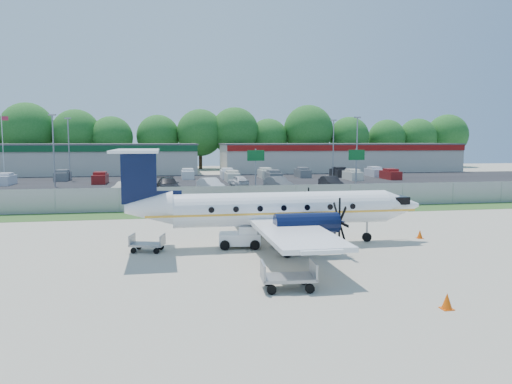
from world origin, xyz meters
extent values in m
plane|color=#B2AB97|center=(0.00, 0.00, 0.00)|extent=(170.00, 170.00, 0.00)
cube|color=#2D561E|center=(0.00, 12.00, 0.01)|extent=(170.00, 4.00, 0.02)
cube|color=black|center=(0.00, 19.00, 0.01)|extent=(170.00, 8.00, 0.02)
cube|color=black|center=(0.00, 40.00, 0.01)|extent=(170.00, 32.00, 0.02)
cube|color=gray|center=(0.00, 14.00, 1.00)|extent=(120.00, 0.02, 1.90)
cube|color=gray|center=(0.00, 14.00, 1.98)|extent=(120.00, 0.06, 0.06)
cube|color=gray|center=(0.00, 14.00, 0.05)|extent=(120.00, 0.06, 0.06)
cube|color=beige|center=(-24.00, 62.00, 2.50)|extent=(46.00, 12.00, 5.00)
cube|color=#474749|center=(-24.00, 62.00, 5.12)|extent=(46.40, 12.40, 0.24)
cube|color=#0F4723|center=(-24.00, 55.90, 4.50)|extent=(46.00, 0.20, 1.00)
cube|color=beige|center=(26.00, 62.00, 2.50)|extent=(44.00, 12.00, 5.00)
cube|color=#474749|center=(26.00, 62.00, 5.12)|extent=(44.40, 12.40, 0.24)
cube|color=maroon|center=(26.00, 55.90, 4.50)|extent=(44.00, 0.20, 1.00)
cylinder|color=gray|center=(-8.00, 23.00, 2.50)|extent=(0.14, 0.14, 5.00)
cube|color=#0C5923|center=(-8.00, 22.85, 4.30)|extent=(1.80, 0.08, 1.10)
cylinder|color=gray|center=(3.00, 23.00, 2.50)|extent=(0.14, 0.14, 5.00)
cube|color=#0C5923|center=(3.00, 22.85, 4.30)|extent=(1.80, 0.08, 1.10)
cylinder|color=gray|center=(14.00, 23.00, 2.50)|extent=(0.14, 0.14, 5.00)
cube|color=#0C5923|center=(14.00, 22.85, 4.30)|extent=(1.80, 0.08, 1.10)
cylinder|color=white|center=(-31.00, 55.00, 5.00)|extent=(0.12, 0.12, 10.00)
cube|color=#D4324D|center=(-30.50, 55.00, 9.20)|extent=(1.00, 0.04, 0.65)
cylinder|color=gray|center=(-20.00, 38.00, 4.50)|extent=(0.18, 0.18, 9.00)
cube|color=gray|center=(-20.00, 38.00, 9.00)|extent=(0.90, 0.35, 0.18)
cylinder|color=gray|center=(20.00, 38.00, 4.50)|extent=(0.18, 0.18, 9.00)
cube|color=gray|center=(20.00, 38.00, 9.00)|extent=(0.90, 0.35, 0.18)
cylinder|color=gray|center=(-20.00, 48.00, 4.50)|extent=(0.18, 0.18, 9.00)
cube|color=gray|center=(-20.00, 48.00, 9.00)|extent=(0.90, 0.35, 0.18)
cylinder|color=gray|center=(20.00, 48.00, 4.50)|extent=(0.18, 0.18, 9.00)
cube|color=gray|center=(20.00, 48.00, 9.00)|extent=(0.90, 0.35, 0.18)
cylinder|color=white|center=(0.27, -0.98, 2.09)|extent=(12.16, 1.90, 1.85)
cone|color=white|center=(7.41, -0.95, 2.09)|extent=(2.15, 1.86, 1.85)
cone|color=white|center=(-7.07, -1.02, 2.29)|extent=(2.54, 1.86, 1.85)
cube|color=black|center=(7.22, -0.95, 2.43)|extent=(0.88, 1.27, 0.44)
cube|color=white|center=(-0.22, -0.99, 1.56)|extent=(3.19, 17.13, 0.21)
cylinder|color=black|center=(0.86, -3.80, 1.70)|extent=(3.31, 1.08, 1.07)
cylinder|color=black|center=(0.84, 1.84, 1.70)|extent=(3.31, 1.08, 1.07)
cube|color=black|center=(-7.56, -1.02, 3.94)|extent=(1.85, 0.18, 2.82)
cube|color=white|center=(-7.66, -1.02, 5.35)|extent=(2.36, 6.04, 0.14)
cylinder|color=gray|center=(5.32, -0.96, 0.63)|extent=(0.12, 0.12, 1.26)
cylinder|color=black|center=(5.32, -0.96, 0.27)|extent=(0.55, 0.18, 0.54)
cylinder|color=black|center=(-0.21, -3.81, 0.31)|extent=(0.62, 0.39, 0.62)
cylinder|color=black|center=(-0.23, 1.83, 0.31)|extent=(0.62, 0.39, 0.62)
cube|color=white|center=(-2.19, -1.15, 0.50)|extent=(2.43, 1.66, 0.63)
cube|color=white|center=(-1.74, -1.21, 0.99)|extent=(1.15, 1.30, 0.45)
cube|color=black|center=(-1.34, -1.27, 1.01)|extent=(0.30, 1.01, 0.36)
cylinder|color=black|center=(-3.09, -1.72, 0.27)|extent=(0.56, 0.27, 0.54)
cylinder|color=black|center=(-2.89, -0.33, 0.27)|extent=(0.56, 0.27, 0.54)
cylinder|color=black|center=(-1.48, -1.96, 0.27)|extent=(0.56, 0.27, 0.54)
cylinder|color=black|center=(-1.28, -0.57, 0.27)|extent=(0.56, 0.27, 0.54)
cube|color=gray|center=(-7.19, -1.36, 0.39)|extent=(1.94, 1.44, 0.10)
cube|color=gray|center=(-7.99, -1.15, 0.65)|extent=(0.32, 1.03, 0.52)
cube|color=gray|center=(-6.38, -1.56, 0.65)|extent=(0.32, 1.03, 0.52)
cylinder|color=black|center=(-7.89, -1.67, 0.16)|extent=(0.33, 0.18, 0.31)
cylinder|color=black|center=(-7.66, -0.74, 0.16)|extent=(0.33, 0.18, 0.31)
cylinder|color=black|center=(-6.71, -1.97, 0.16)|extent=(0.33, 0.18, 0.31)
cylinder|color=black|center=(-6.48, -1.04, 0.16)|extent=(0.33, 0.18, 0.31)
cube|color=gray|center=(-1.43, -9.23, 0.48)|extent=(2.22, 1.43, 0.13)
cube|color=gray|center=(-2.44, -9.15, 0.80)|extent=(0.18, 1.28, 0.64)
cube|color=gray|center=(-0.42, -9.30, 0.80)|extent=(0.18, 1.28, 0.64)
cylinder|color=black|center=(-2.21, -9.76, 0.19)|extent=(0.39, 0.16, 0.38)
cylinder|color=black|center=(-2.13, -8.59, 0.19)|extent=(0.39, 0.16, 0.38)
cylinder|color=black|center=(-0.72, -9.86, 0.19)|extent=(0.39, 0.16, 0.38)
cylinder|color=black|center=(-0.64, -8.70, 0.19)|extent=(0.39, 0.16, 0.38)
cone|color=#EA5207|center=(8.88, -0.57, 0.26)|extent=(0.35, 0.35, 0.52)
cube|color=#EA5207|center=(8.88, -0.57, 0.01)|extent=(0.37, 0.37, 0.03)
cone|color=#EA5207|center=(3.51, -12.45, 0.29)|extent=(0.39, 0.39, 0.58)
cube|color=#EA5207|center=(3.51, -12.45, 0.02)|extent=(0.41, 0.41, 0.03)
cone|color=#EA5207|center=(-2.14, 14.39, 0.30)|extent=(0.39, 0.39, 0.59)
cube|color=#EA5207|center=(-2.14, 14.39, 0.02)|extent=(0.42, 0.42, 0.03)
imported|color=#595B5E|center=(-17.80, 18.16, 0.00)|extent=(6.42, 4.58, 1.62)
imported|color=navy|center=(1.73, 20.39, 0.00)|extent=(5.37, 3.86, 1.36)
imported|color=#595B5E|center=(25.38, 18.08, 0.00)|extent=(4.42, 2.68, 1.37)
imported|color=beige|center=(-10.77, 28.41, 0.00)|extent=(2.77, 4.30, 1.34)
imported|color=black|center=(-6.00, 28.77, 0.00)|extent=(2.89, 5.96, 1.67)
imported|color=silver|center=(-1.24, 28.47, 0.00)|extent=(3.05, 5.14, 1.60)
imported|color=#595B5E|center=(6.76, 28.98, 0.00)|extent=(2.86, 5.10, 1.59)
imported|color=black|center=(13.32, 29.29, 0.00)|extent=(1.77, 4.73, 1.54)
imported|color=beige|center=(-8.99, 34.50, 0.00)|extent=(3.33, 4.62, 1.46)
imported|color=silver|center=(2.95, 35.27, 0.00)|extent=(2.49, 4.27, 1.36)
camera|label=1|loc=(-6.09, -27.99, 5.93)|focal=35.00mm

